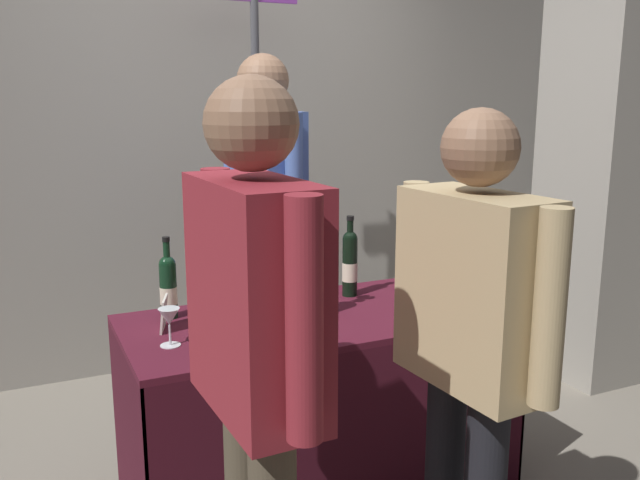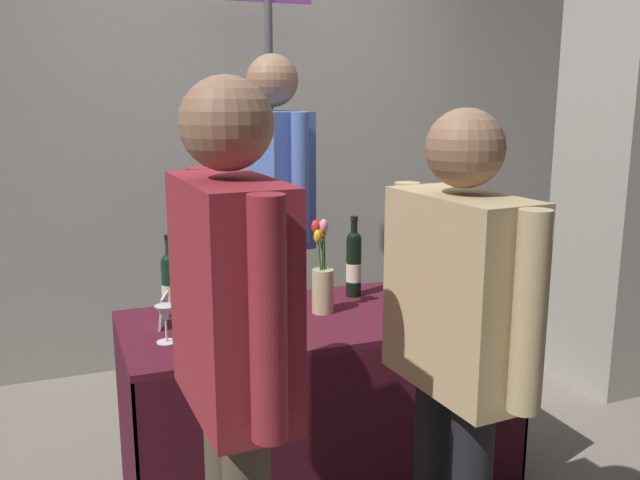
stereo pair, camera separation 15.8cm
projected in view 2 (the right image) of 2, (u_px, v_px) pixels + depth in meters
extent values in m
cube|color=#9E998E|center=(222.00, 143.00, 4.01)|extent=(5.93, 0.12, 2.61)
cube|color=gray|center=(638.00, 65.00, 3.53)|extent=(0.55, 0.55, 3.48)
cube|color=#4C1423|center=(320.00, 318.00, 2.66)|extent=(1.52, 0.69, 0.02)
cube|color=#3E101D|center=(354.00, 444.00, 2.43)|extent=(1.52, 0.01, 0.72)
cube|color=#3E101D|center=(293.00, 374.00, 3.04)|extent=(1.52, 0.01, 0.72)
cube|color=#3E101D|center=(128.00, 438.00, 2.47)|extent=(0.01, 0.69, 0.72)
cube|color=#3E101D|center=(478.00, 377.00, 3.00)|extent=(0.01, 0.69, 0.72)
cylinder|color=black|center=(442.00, 267.00, 2.90)|extent=(0.07, 0.07, 0.24)
sphere|color=black|center=(443.00, 239.00, 2.87)|extent=(0.07, 0.07, 0.07)
cylinder|color=black|center=(443.00, 232.00, 2.86)|extent=(0.03, 0.03, 0.07)
cylinder|color=maroon|center=(444.00, 222.00, 2.86)|extent=(0.03, 0.03, 0.02)
cylinder|color=beige|center=(442.00, 272.00, 2.90)|extent=(0.07, 0.07, 0.08)
cylinder|color=black|center=(170.00, 288.00, 2.64)|extent=(0.06, 0.06, 0.21)
sphere|color=black|center=(169.00, 262.00, 2.61)|extent=(0.06, 0.06, 0.06)
cylinder|color=black|center=(168.00, 251.00, 2.60)|extent=(0.03, 0.03, 0.09)
cylinder|color=black|center=(168.00, 237.00, 2.59)|extent=(0.03, 0.03, 0.02)
cylinder|color=beige|center=(170.00, 293.00, 2.64)|extent=(0.07, 0.07, 0.07)
cylinder|color=#192333|center=(422.00, 287.00, 2.60)|extent=(0.07, 0.07, 0.24)
sphere|color=#192333|center=(423.00, 257.00, 2.58)|extent=(0.06, 0.06, 0.06)
cylinder|color=#192333|center=(423.00, 247.00, 2.57)|extent=(0.03, 0.03, 0.08)
cylinder|color=black|center=(424.00, 235.00, 2.56)|extent=(0.03, 0.03, 0.02)
cylinder|color=beige|center=(422.00, 292.00, 2.61)|extent=(0.07, 0.07, 0.08)
cylinder|color=#38230F|center=(204.00, 311.00, 2.31)|extent=(0.07, 0.07, 0.25)
sphere|color=#38230F|center=(202.00, 276.00, 2.28)|extent=(0.07, 0.07, 0.07)
cylinder|color=#38230F|center=(202.00, 266.00, 2.28)|extent=(0.03, 0.03, 0.07)
cylinder|color=maroon|center=(202.00, 254.00, 2.27)|extent=(0.03, 0.03, 0.02)
cylinder|color=beige|center=(204.00, 316.00, 2.31)|extent=(0.07, 0.07, 0.08)
cylinder|color=#38230F|center=(203.00, 287.00, 2.64)|extent=(0.08, 0.08, 0.22)
sphere|color=#38230F|center=(202.00, 259.00, 2.61)|extent=(0.08, 0.08, 0.08)
cylinder|color=#38230F|center=(202.00, 249.00, 2.60)|extent=(0.03, 0.03, 0.08)
cylinder|color=maroon|center=(201.00, 236.00, 2.59)|extent=(0.04, 0.04, 0.02)
cylinder|color=beige|center=(203.00, 291.00, 2.64)|extent=(0.08, 0.08, 0.07)
cylinder|color=black|center=(354.00, 268.00, 2.88)|extent=(0.06, 0.06, 0.25)
sphere|color=black|center=(354.00, 239.00, 2.85)|extent=(0.06, 0.06, 0.06)
cylinder|color=black|center=(354.00, 230.00, 2.84)|extent=(0.03, 0.03, 0.08)
cylinder|color=black|center=(354.00, 218.00, 2.83)|extent=(0.03, 0.03, 0.02)
cylinder|color=beige|center=(354.00, 272.00, 2.88)|extent=(0.07, 0.07, 0.08)
cylinder|color=silver|center=(167.00, 342.00, 2.36)|extent=(0.07, 0.07, 0.00)
cylinder|color=silver|center=(166.00, 332.00, 2.35)|extent=(0.01, 0.01, 0.07)
cone|color=silver|center=(165.00, 314.00, 2.34)|extent=(0.07, 0.07, 0.06)
cylinder|color=silver|center=(274.00, 311.00, 2.69)|extent=(0.07, 0.07, 0.00)
cylinder|color=silver|center=(274.00, 304.00, 2.68)|extent=(0.01, 0.01, 0.06)
cone|color=silver|center=(273.00, 289.00, 2.67)|extent=(0.06, 0.06, 0.06)
cylinder|color=silver|center=(201.00, 322.00, 2.57)|extent=(0.06, 0.06, 0.00)
cylinder|color=silver|center=(201.00, 312.00, 2.56)|extent=(0.01, 0.01, 0.08)
cone|color=silver|center=(200.00, 294.00, 2.54)|extent=(0.06, 0.06, 0.06)
cylinder|color=tan|center=(323.00, 291.00, 2.67)|extent=(0.09, 0.09, 0.17)
cylinder|color=#38722D|center=(322.00, 259.00, 2.66)|extent=(0.02, 0.01, 0.25)
ellipsoid|color=#E05B1E|center=(321.00, 228.00, 2.64)|extent=(0.03, 0.03, 0.05)
cylinder|color=#38722D|center=(320.00, 264.00, 2.63)|extent=(0.03, 0.02, 0.22)
ellipsoid|color=gold|center=(318.00, 236.00, 2.60)|extent=(0.03, 0.03, 0.05)
cylinder|color=#38722D|center=(324.00, 259.00, 2.65)|extent=(0.05, 0.04, 0.25)
ellipsoid|color=red|center=(317.00, 226.00, 2.63)|extent=(0.03, 0.03, 0.05)
cylinder|color=#38722D|center=(322.00, 262.00, 2.65)|extent=(0.01, 0.03, 0.23)
ellipsoid|color=#E05B1E|center=(322.00, 232.00, 2.63)|extent=(0.03, 0.03, 0.05)
cylinder|color=#38722D|center=(325.00, 258.00, 2.65)|extent=(0.02, 0.03, 0.26)
ellipsoid|color=pink|center=(324.00, 226.00, 2.61)|extent=(0.03, 0.03, 0.05)
cube|color=silver|center=(163.00, 311.00, 2.51)|extent=(0.06, 0.12, 0.12)
cylinder|color=black|center=(268.00, 323.00, 3.47)|extent=(0.12, 0.12, 0.88)
cylinder|color=black|center=(284.00, 333.00, 3.31)|extent=(0.12, 0.12, 0.88)
cube|color=#4C6BB7|center=(274.00, 178.00, 3.23)|extent=(0.27, 0.48, 0.63)
sphere|color=#8C664C|center=(272.00, 80.00, 3.14)|extent=(0.24, 0.24, 0.24)
cylinder|color=#4C6BB7|center=(251.00, 167.00, 3.46)|extent=(0.08, 0.08, 0.58)
cylinder|color=#4C6BB7|center=(300.00, 178.00, 2.99)|extent=(0.08, 0.08, 0.58)
cube|color=tan|center=(459.00, 293.00, 1.87)|extent=(0.24, 0.47, 0.55)
sphere|color=#8C664C|center=(465.00, 148.00, 1.79)|extent=(0.21, 0.21, 0.21)
cylinder|color=tan|center=(529.00, 313.00, 1.62)|extent=(0.08, 0.08, 0.51)
cylinder|color=tan|center=(405.00, 263.00, 2.11)|extent=(0.08, 0.08, 0.51)
cube|color=maroon|center=(231.00, 296.00, 1.66)|extent=(0.23, 0.47, 0.58)
sphere|color=#8C664C|center=(226.00, 123.00, 1.57)|extent=(0.22, 0.22, 0.22)
cylinder|color=maroon|center=(268.00, 321.00, 1.40)|extent=(0.08, 0.08, 0.53)
cylinder|color=maroon|center=(204.00, 262.00, 1.90)|extent=(0.08, 0.08, 0.53)
cylinder|color=#47474C|center=(271.00, 182.00, 3.67)|extent=(0.04, 0.04, 2.24)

